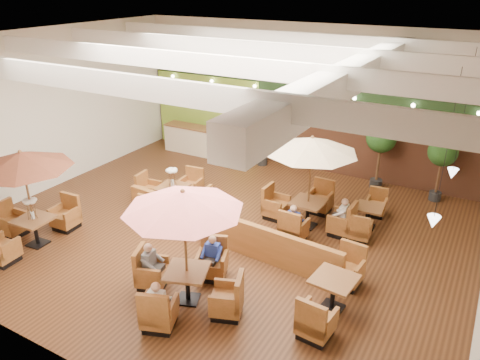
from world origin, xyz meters
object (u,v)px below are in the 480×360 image
Objects in this scene: table_4 at (333,294)px; topiary_1 at (381,140)px; table_0 at (23,179)px; topiary_0 at (263,124)px; table_3 at (173,196)px; topiary_2 at (442,154)px; service_counter at (198,140)px; diner_4 at (342,213)px; table_1 at (184,228)px; diner_3 at (294,219)px; table_5 at (368,217)px; diner_0 at (158,299)px; table_2 at (311,167)px; booth_divider at (224,231)px; diner_2 at (151,261)px; diner_1 at (212,253)px.

topiary_1 reaches higher than table_4.
table_0 is 9.09m from topiary_0.
topiary_2 is (7.34, 4.91, 1.21)m from table_3.
table_4 is at bearing -39.47° from service_counter.
topiary_0 is at bearing 50.41° from diner_4.
table_1 is 4.00m from diner_3.
table_5 is 3.27× the size of diner_0.
topiary_1 reaches higher than topiary_2.
table_2 is 1.31× the size of topiary_2.
booth_divider is (4.92, -5.88, -0.09)m from service_counter.
table_3 is (-2.66, 1.17, -0.05)m from booth_divider.
diner_3 reaches higher than service_counter.
table_4 is 1.20× the size of table_5.
diner_2 is (-1.06, 1.06, 0.01)m from diner_0.
service_counter is at bearing -63.89° from diner_1.
topiary_1 is (-0.89, 7.18, 1.40)m from table_4.
table_2 reaches higher than diner_0.
table_3 reaches higher than diner_0.
diner_4 reaches higher than diner_3.
topiary_1 is 1.09× the size of topiary_2.
topiary_0 reaches higher than table_4.
topiary_1 is at bearing 102.24° from table_4.
table_0 reaches higher than table_4.
table_5 is 1.10m from diner_4.
diner_3 is at bearing -122.20° from topiary_2.
diner_2 is at bearing -156.17° from table_4.
topiary_1 is at bearing 36.50° from table_3.
topiary_1 is 3.22× the size of diner_2.
topiary_1 reaches higher than service_counter.
table_4 reaches higher than booth_divider.
table_2 is 4.63m from table_3.
topiary_0 is at bearing 134.48° from diner_3.
table_2 is at bearing 144.48° from diner_2.
diner_2 is at bearing -111.23° from diner_3.
table_0 is at bearing 123.48° from diner_4.
table_3 reaches higher than diner_3.
topiary_1 is (4.59, 0.00, 0.10)m from topiary_0.
booth_divider is at bearing 156.53° from diner_2.
topiary_2 reaches higher than service_counter.
table_0 reaches higher than topiary_1.
topiary_2 is at bearing 66.75° from diner_3.
topiary_1 is at bearing 55.69° from table_1.
table_5 is 6.73m from diner_2.
topiary_1 is at bearing 75.75° from table_2.
booth_divider is 3.10m from table_2.
booth_divider is 3.73m from table_4.
diner_1 is at bearing -72.00° from topiary_0.
topiary_2 reaches higher than diner_3.
diner_0 is at bearing -99.09° from table_2.
topiary_1 is 3.34× the size of diner_3.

